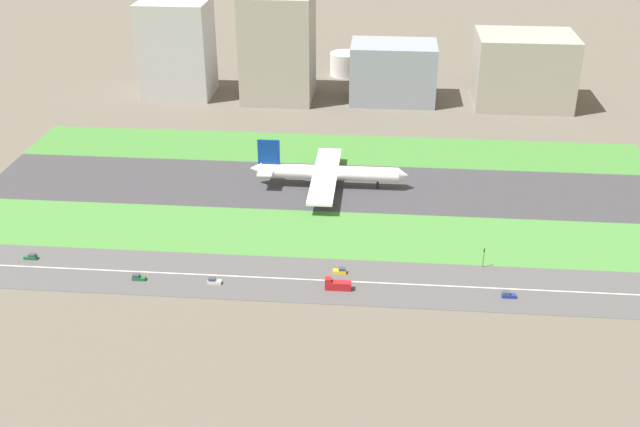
# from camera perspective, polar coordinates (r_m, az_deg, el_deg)

# --- Properties ---
(ground_plane) EXTENTS (800.00, 800.00, 0.00)m
(ground_plane) POSITION_cam_1_polar(r_m,az_deg,el_deg) (317.50, 0.47, 2.01)
(ground_plane) COLOR #5B564C
(runway) EXTENTS (280.00, 46.00, 0.10)m
(runway) POSITION_cam_1_polar(r_m,az_deg,el_deg) (317.48, 0.47, 2.01)
(runway) COLOR #38383D
(runway) RESTS_ON ground_plane
(grass_median_north) EXTENTS (280.00, 36.00, 0.10)m
(grass_median_north) POSITION_cam_1_polar(r_m,az_deg,el_deg) (355.00, 1.00, 4.79)
(grass_median_north) COLOR #3D7A33
(grass_median_north) RESTS_ON ground_plane
(grass_median_south) EXTENTS (280.00, 36.00, 0.10)m
(grass_median_south) POSITION_cam_1_polar(r_m,az_deg,el_deg) (280.94, -0.20, -1.49)
(grass_median_south) COLOR #427F38
(grass_median_south) RESTS_ON ground_plane
(highway) EXTENTS (280.00, 28.00, 0.10)m
(highway) POSITION_cam_1_polar(r_m,az_deg,el_deg) (253.37, -0.85, -4.92)
(highway) COLOR #4C4C4F
(highway) RESTS_ON ground_plane
(highway_centerline) EXTENTS (266.00, 0.50, 0.01)m
(highway_centerline) POSITION_cam_1_polar(r_m,az_deg,el_deg) (253.34, -0.85, -4.91)
(highway_centerline) COLOR silver
(highway_centerline) RESTS_ON highway
(airliner) EXTENTS (65.00, 56.00, 19.70)m
(airliner) POSITION_cam_1_polar(r_m,az_deg,el_deg) (314.95, 0.43, 3.04)
(airliner) COLOR white
(airliner) RESTS_ON runway
(car_0) EXTENTS (4.40, 1.80, 2.00)m
(car_0) POSITION_cam_1_polar(r_m,az_deg,el_deg) (256.47, 1.51, -4.27)
(car_0) COLOR yellow
(car_0) RESTS_ON highway
(car_2) EXTENTS (4.40, 1.80, 2.00)m
(car_2) POSITION_cam_1_polar(r_m,az_deg,el_deg) (282.40, -20.61, -3.02)
(car_2) COLOR #19662D
(car_2) RESTS_ON highway
(truck_0) EXTENTS (8.40, 2.50, 4.00)m
(truck_0) POSITION_cam_1_polar(r_m,az_deg,el_deg) (247.60, 1.29, -5.31)
(truck_0) COLOR #B2191E
(truck_0) RESTS_ON highway
(car_3) EXTENTS (4.40, 1.80, 2.00)m
(car_3) POSITION_cam_1_polar(r_m,az_deg,el_deg) (253.27, -7.86, -4.98)
(car_3) COLOR silver
(car_3) RESTS_ON highway
(car_4) EXTENTS (4.40, 1.80, 2.00)m
(car_4) POSITION_cam_1_polar(r_m,az_deg,el_deg) (251.09, 13.76, -5.88)
(car_4) COLOR navy
(car_4) RESTS_ON highway
(car_1) EXTENTS (4.40, 1.80, 2.00)m
(car_1) POSITION_cam_1_polar(r_m,az_deg,el_deg) (259.72, -13.32, -4.64)
(car_1) COLOR #19662D
(car_1) RESTS_ON highway
(traffic_light) EXTENTS (0.36, 0.50, 7.20)m
(traffic_light) POSITION_cam_1_polar(r_m,az_deg,el_deg) (263.71, 12.02, -3.12)
(traffic_light) COLOR #4C4C51
(traffic_light) RESTS_ON highway
(terminal_building) EXTENTS (36.56, 30.07, 51.06)m
(terminal_building) POSITION_cam_1_polar(r_m,az_deg,el_deg) (430.43, -10.55, 11.90)
(terminal_building) COLOR #B2B2B7
(terminal_building) RESTS_ON ground_plane
(hangar_building) EXTENTS (37.00, 37.83, 55.98)m
(hangar_building) POSITION_cam_1_polar(r_m,az_deg,el_deg) (418.79, -3.13, 12.24)
(hangar_building) COLOR #9E998E
(hangar_building) RESTS_ON ground_plane
(office_tower) EXTENTS (45.02, 29.98, 31.04)m
(office_tower) POSITION_cam_1_polar(r_m,az_deg,el_deg) (418.18, 5.42, 10.37)
(office_tower) COLOR gray
(office_tower) RESTS_ON ground_plane
(cargo_warehouse) EXTENTS (50.11, 37.37, 37.18)m
(cargo_warehouse) POSITION_cam_1_polar(r_m,az_deg,el_deg) (423.44, 14.81, 10.25)
(cargo_warehouse) COLOR #9E998E
(cargo_warehouse) RESTS_ON ground_plane
(fuel_tank_west) EXTENTS (18.07, 18.07, 13.18)m
(fuel_tank_west) POSITION_cam_1_polar(r_m,az_deg,el_deg) (464.50, 1.88, 11.01)
(fuel_tank_west) COLOR silver
(fuel_tank_west) RESTS_ON ground_plane
(fuel_tank_centre) EXTENTS (20.49, 20.49, 15.95)m
(fuel_tank_centre) POSITION_cam_1_polar(r_m,az_deg,el_deg) (463.53, 5.59, 11.04)
(fuel_tank_centre) COLOR silver
(fuel_tank_centre) RESTS_ON ground_plane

